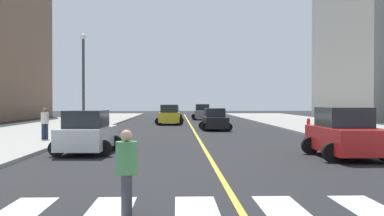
% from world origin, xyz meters
% --- Properties ---
extents(lane_divider_paint, '(0.16, 80.00, 0.01)m').
position_xyz_m(lane_divider_paint, '(0.00, 40.00, 0.01)').
color(lane_divider_paint, yellow).
rests_on(lane_divider_paint, ground).
extents(car_white_nearest, '(2.75, 4.27, 1.87)m').
position_xyz_m(car_white_nearest, '(-5.19, 15.64, 0.87)').
color(car_white_nearest, silver).
rests_on(car_white_nearest, ground).
extents(car_blue_second, '(2.36, 3.77, 1.69)m').
position_xyz_m(car_blue_second, '(-1.79, 57.43, 0.79)').
color(car_blue_second, '#2D479E').
rests_on(car_blue_second, ground).
extents(car_black_third, '(2.47, 3.91, 1.73)m').
position_xyz_m(car_black_third, '(1.68, 32.23, 0.81)').
color(car_black_third, black).
rests_on(car_black_third, ground).
extents(car_gray_fourth, '(2.73, 4.34, 1.93)m').
position_xyz_m(car_gray_fourth, '(1.86, 54.11, 0.90)').
color(car_gray_fourth, slate).
rests_on(car_gray_fourth, ground).
extents(car_red_fifth, '(2.85, 4.53, 2.02)m').
position_xyz_m(car_red_fifth, '(5.43, 13.71, 0.94)').
color(car_red_fifth, red).
rests_on(car_red_fifth, ground).
extents(car_yellow_sixth, '(2.79, 4.41, 1.95)m').
position_xyz_m(car_yellow_sixth, '(-2.01, 41.55, 0.91)').
color(car_yellow_sixth, gold).
rests_on(car_yellow_sixth, ground).
extents(pedestrian_crossing, '(0.42, 0.42, 1.70)m').
position_xyz_m(pedestrian_crossing, '(-2.29, 4.07, 0.94)').
color(pedestrian_crossing, '#38383D').
rests_on(pedestrian_crossing, ground).
extents(pedestrian_walking_west, '(0.43, 0.43, 1.74)m').
position_xyz_m(pedestrian_walking_west, '(-8.65, 21.63, 1.11)').
color(pedestrian_walking_west, '#232847').
rests_on(pedestrian_walking_west, sidewalk_kerb_west).
extents(fire_hydrant, '(0.26, 0.26, 0.89)m').
position_xyz_m(fire_hydrant, '(8.32, 29.48, 0.58)').
color(fire_hydrant, red).
rests_on(fire_hydrant, sidewalk_kerb_east).
extents(street_lamp, '(0.44, 0.44, 7.26)m').
position_xyz_m(street_lamp, '(-8.42, 31.50, 4.45)').
color(street_lamp, '#38383D').
rests_on(street_lamp, sidewalk_kerb_west).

